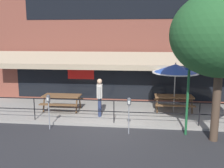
{
  "coord_description": "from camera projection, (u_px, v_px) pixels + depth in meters",
  "views": [
    {
      "loc": [
        1.02,
        -9.63,
        3.64
      ],
      "look_at": [
        -0.22,
        1.6,
        1.5
      ],
      "focal_mm": 40.0,
      "sensor_mm": 36.0,
      "label": 1
    }
  ],
  "objects": [
    {
      "name": "picnic_table_centre",
      "position": [
        174.0,
        99.0,
        11.94
      ],
      "size": [
        1.8,
        1.42,
        0.76
      ],
      "color": "brown",
      "rests_on": "patio_deck"
    },
    {
      "name": "picnic_table_left",
      "position": [
        62.0,
        98.0,
        12.1
      ],
      "size": [
        1.8,
        1.42,
        0.76
      ],
      "color": "brown",
      "rests_on": "patio_deck"
    },
    {
      "name": "ground_plane",
      "position": [
        113.0,
        127.0,
        10.19
      ],
      "size": [
        120.0,
        120.0,
        0.0
      ],
      "primitive_type": "plane",
      "color": "#2D2D30"
    },
    {
      "name": "parking_meter_far",
      "position": [
        129.0,
        105.0,
        9.29
      ],
      "size": [
        0.15,
        0.16,
        1.42
      ],
      "color": "gray",
      "rests_on": "ground"
    },
    {
      "name": "restaurant_building",
      "position": [
        121.0,
        35.0,
        13.62
      ],
      "size": [
        15.0,
        1.6,
        7.51
      ],
      "color": "brown",
      "rests_on": "ground"
    },
    {
      "name": "patio_deck",
      "position": [
        117.0,
        112.0,
        12.13
      ],
      "size": [
        15.0,
        4.0,
        0.1
      ],
      "primitive_type": "cube",
      "color": "#9E998E",
      "rests_on": "ground"
    },
    {
      "name": "street_sign_pole",
      "position": [
        188.0,
        85.0,
        9.09
      ],
      "size": [
        0.28,
        0.09,
        3.7
      ],
      "color": "#1E6033",
      "rests_on": "ground"
    },
    {
      "name": "patio_umbrella_centre",
      "position": [
        175.0,
        69.0,
        11.57
      ],
      "size": [
        2.14,
        2.14,
        2.38
      ],
      "color": "#B7B2A8",
      "rests_on": "patio_deck"
    },
    {
      "name": "patio_railing",
      "position": [
        114.0,
        106.0,
        10.33
      ],
      "size": [
        13.84,
        0.04,
        0.97
      ],
      "color": "black",
      "rests_on": "patio_deck"
    },
    {
      "name": "pedestrian_walking",
      "position": [
        100.0,
        95.0,
        11.19
      ],
      "size": [
        0.28,
        0.62,
        1.71
      ],
      "color": "navy",
      "rests_on": "patio_deck"
    },
    {
      "name": "parking_meter_near",
      "position": [
        48.0,
        101.0,
        9.77
      ],
      "size": [
        0.15,
        0.16,
        1.42
      ],
      "color": "gray",
      "rests_on": "ground"
    }
  ]
}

